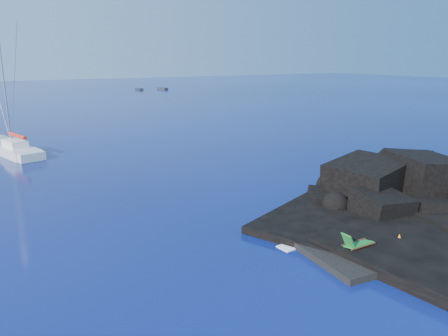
# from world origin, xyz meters

# --- Properties ---
(ground) EXTENTS (400.00, 400.00, 0.00)m
(ground) POSITION_xyz_m (0.00, 0.00, 0.00)
(ground) COLOR #040E3C
(ground) RESTS_ON ground
(headland) EXTENTS (24.00, 24.00, 3.60)m
(headland) POSITION_xyz_m (13.00, 3.00, 0.00)
(headland) COLOR black
(headland) RESTS_ON ground
(beach) EXTENTS (9.08, 6.86, 0.70)m
(beach) POSITION_xyz_m (4.50, 0.50, 0.00)
(beach) COLOR black
(beach) RESTS_ON ground
(surf_foam) EXTENTS (10.00, 8.00, 0.06)m
(surf_foam) POSITION_xyz_m (5.00, 5.00, 0.00)
(surf_foam) COLOR white
(surf_foam) RESTS_ON ground
(sailboat) EXTENTS (5.84, 13.09, 13.45)m
(sailboat) POSITION_xyz_m (-9.95, 36.32, 0.00)
(sailboat) COLOR silver
(sailboat) RESTS_ON ground
(deck_chair) EXTENTS (1.82, 0.80, 1.25)m
(deck_chair) POSITION_xyz_m (2.61, -0.06, 0.97)
(deck_chair) COLOR #197228
(deck_chair) RESTS_ON beach
(towel) EXTENTS (1.82, 1.15, 0.04)m
(towel) POSITION_xyz_m (5.17, -0.82, 0.37)
(towel) COLOR white
(towel) RESTS_ON beach
(sunbather) EXTENTS (1.65, 0.75, 0.22)m
(sunbather) POSITION_xyz_m (5.17, -0.82, 0.51)
(sunbather) COLOR tan
(sunbather) RESTS_ON towel
(marker_cone) EXTENTS (0.43, 0.43, 0.50)m
(marker_cone) POSITION_xyz_m (5.36, -0.44, 0.60)
(marker_cone) COLOR orange
(marker_cone) RESTS_ON beach
(distant_boat_a) EXTENTS (1.40, 4.03, 0.53)m
(distant_boat_a) POSITION_xyz_m (35.13, 120.39, 0.00)
(distant_boat_a) COLOR black
(distant_boat_a) RESTS_ON ground
(distant_boat_b) EXTENTS (2.16, 4.62, 0.59)m
(distant_boat_b) POSITION_xyz_m (42.13, 118.01, 0.00)
(distant_boat_b) COLOR #242429
(distant_boat_b) RESTS_ON ground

